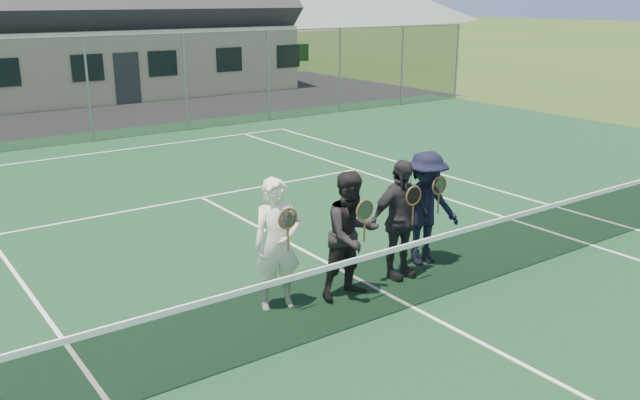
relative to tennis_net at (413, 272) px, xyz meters
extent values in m
plane|color=#2C4619|center=(0.00, 20.00, -0.54)|extent=(220.00, 220.00, 0.00)
cube|color=#14381E|center=(0.00, 0.00, -0.53)|extent=(30.00, 30.00, 0.02)
cube|color=white|center=(0.00, 11.88, -0.51)|extent=(10.97, 0.06, 0.01)
cube|color=white|center=(5.49, 0.00, -0.51)|extent=(0.06, 23.77, 0.01)
cube|color=white|center=(4.12, 0.00, -0.51)|extent=(0.06, 23.77, 0.01)
cube|color=white|center=(0.00, 6.40, -0.51)|extent=(8.23, 0.06, 0.01)
cube|color=white|center=(0.00, 0.00, -0.51)|extent=(0.06, 12.80, 0.01)
cube|color=black|center=(0.00, 0.00, -0.06)|extent=(11.60, 0.02, 0.88)
cube|color=white|center=(0.00, 0.00, 0.39)|extent=(11.60, 0.03, 0.07)
cylinder|color=slate|center=(0.00, 13.50, 0.96)|extent=(0.07, 0.07, 3.00)
cylinder|color=slate|center=(3.00, 13.50, 0.96)|extent=(0.07, 0.07, 3.00)
cylinder|color=slate|center=(6.00, 13.50, 0.96)|extent=(0.07, 0.07, 3.00)
cylinder|color=slate|center=(9.00, 13.50, 0.96)|extent=(0.07, 0.07, 3.00)
cylinder|color=slate|center=(12.00, 13.50, 0.96)|extent=(0.07, 0.07, 3.00)
cylinder|color=slate|center=(15.00, 13.50, 0.96)|extent=(0.07, 0.07, 3.00)
cube|color=black|center=(0.00, 13.50, 0.96)|extent=(30.00, 0.03, 3.00)
cylinder|color=slate|center=(0.00, 13.50, 2.46)|extent=(30.00, 0.04, 0.04)
cube|color=beige|center=(4.00, 24.00, 0.86)|extent=(15.00, 8.00, 2.80)
cube|color=#2D2D33|center=(3.50, 19.98, 0.46)|extent=(1.00, 0.06, 2.00)
cube|color=black|center=(-1.00, 19.98, 0.96)|extent=(1.20, 0.06, 1.00)
cube|color=black|center=(2.00, 19.98, 0.96)|extent=(1.20, 0.06, 1.00)
cube|color=black|center=(5.00, 19.98, 0.96)|extent=(1.20, 0.06, 1.00)
cube|color=black|center=(8.00, 19.98, 0.96)|extent=(1.20, 0.06, 1.00)
cube|color=black|center=(11.00, 19.98, 0.96)|extent=(1.20, 0.06, 1.00)
cylinder|color=#362513|center=(2.00, 33.00, 1.39)|extent=(0.22, 0.22, 3.85)
cylinder|color=#3A2315|center=(12.00, 33.00, 1.39)|extent=(0.22, 0.22, 3.85)
cylinder|color=#3B2515|center=(18.00, 33.00, 1.39)|extent=(0.22, 0.22, 3.85)
imported|color=white|center=(-1.46, 1.07, 0.38)|extent=(0.75, 0.59, 1.80)
torus|color=brown|center=(-1.46, 0.80, 0.81)|extent=(0.29, 0.02, 0.29)
cylinder|color=black|center=(-1.46, 0.80, 0.81)|extent=(0.25, 0.00, 0.25)
cylinder|color=brown|center=(-1.46, 0.80, 0.53)|extent=(0.03, 0.03, 0.32)
imported|color=black|center=(-0.44, 0.77, 0.38)|extent=(0.89, 0.71, 1.80)
torus|color=brown|center=(-0.44, 0.50, 0.81)|extent=(0.29, 0.02, 0.29)
cylinder|color=black|center=(-0.44, 0.50, 0.81)|extent=(0.25, 0.00, 0.25)
cylinder|color=brown|center=(-0.44, 0.50, 0.53)|extent=(0.03, 0.03, 0.32)
imported|color=#25242A|center=(0.56, 0.90, 0.38)|extent=(1.07, 0.47, 1.80)
torus|color=brown|center=(0.56, 0.63, 0.81)|extent=(0.29, 0.02, 0.29)
cylinder|color=black|center=(0.56, 0.63, 0.81)|extent=(0.25, 0.00, 0.25)
cylinder|color=brown|center=(0.56, 0.63, 0.53)|extent=(0.03, 0.03, 0.32)
imported|color=black|center=(1.25, 1.08, 0.38)|extent=(1.28, 0.89, 1.80)
torus|color=brown|center=(1.25, 0.81, 0.81)|extent=(0.29, 0.02, 0.29)
cylinder|color=black|center=(1.25, 0.81, 0.81)|extent=(0.25, 0.00, 0.25)
cylinder|color=brown|center=(1.25, 0.81, 0.53)|extent=(0.03, 0.03, 0.32)
camera|label=1|loc=(-5.88, -6.09, 3.51)|focal=38.00mm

